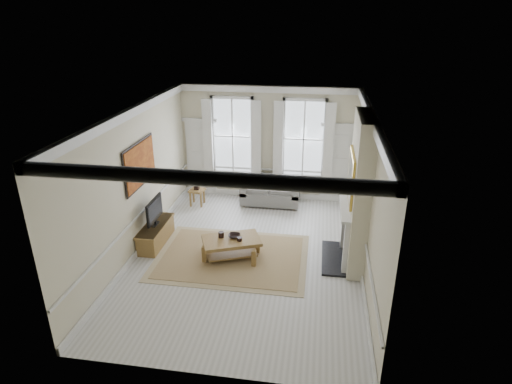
% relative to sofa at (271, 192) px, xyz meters
% --- Properties ---
extents(floor, '(7.20, 7.20, 0.00)m').
position_rel_sofa_xyz_m(floor, '(-0.16, -3.11, -0.35)').
color(floor, '#B7B5AD').
rests_on(floor, ground).
extents(ceiling, '(7.20, 7.20, 0.00)m').
position_rel_sofa_xyz_m(ceiling, '(-0.16, -3.11, 3.05)').
color(ceiling, white).
rests_on(ceiling, back_wall).
extents(back_wall, '(5.20, 0.00, 5.20)m').
position_rel_sofa_xyz_m(back_wall, '(-0.16, 0.49, 1.35)').
color(back_wall, beige).
rests_on(back_wall, floor).
extents(left_wall, '(0.00, 7.20, 7.20)m').
position_rel_sofa_xyz_m(left_wall, '(-2.76, -3.11, 1.35)').
color(left_wall, beige).
rests_on(left_wall, floor).
extents(right_wall, '(0.00, 7.20, 7.20)m').
position_rel_sofa_xyz_m(right_wall, '(2.44, -3.11, 1.35)').
color(right_wall, beige).
rests_on(right_wall, floor).
extents(window_left, '(1.26, 0.20, 2.20)m').
position_rel_sofa_xyz_m(window_left, '(-1.21, 0.44, 1.55)').
color(window_left, '#B2BCC6').
rests_on(window_left, back_wall).
extents(window_right, '(1.26, 0.20, 2.20)m').
position_rel_sofa_xyz_m(window_right, '(0.89, 0.44, 1.55)').
color(window_right, '#B2BCC6').
rests_on(window_right, back_wall).
extents(door_left, '(0.90, 0.08, 2.30)m').
position_rel_sofa_xyz_m(door_left, '(-2.21, 0.45, 0.80)').
color(door_left, silver).
rests_on(door_left, floor).
extents(door_right, '(0.90, 0.08, 2.30)m').
position_rel_sofa_xyz_m(door_right, '(1.89, 0.45, 0.80)').
color(door_right, silver).
rests_on(door_right, floor).
extents(painting, '(0.05, 1.66, 1.06)m').
position_rel_sofa_xyz_m(painting, '(-2.72, -2.81, 1.70)').
color(painting, '#C76E22').
rests_on(painting, left_wall).
extents(chimney_breast, '(0.35, 1.70, 3.38)m').
position_rel_sofa_xyz_m(chimney_breast, '(2.27, -2.91, 1.35)').
color(chimney_breast, beige).
rests_on(chimney_breast, floor).
extents(hearth, '(0.55, 1.50, 0.05)m').
position_rel_sofa_xyz_m(hearth, '(1.84, -2.91, -0.32)').
color(hearth, black).
rests_on(hearth, floor).
extents(fireplace, '(0.21, 1.45, 1.33)m').
position_rel_sofa_xyz_m(fireplace, '(2.04, -2.91, 0.38)').
color(fireplace, silver).
rests_on(fireplace, floor).
extents(mirror, '(0.06, 1.26, 1.06)m').
position_rel_sofa_xyz_m(mirror, '(2.05, -2.91, 1.70)').
color(mirror, gold).
rests_on(mirror, chimney_breast).
extents(sofa, '(1.71, 0.83, 0.83)m').
position_rel_sofa_xyz_m(sofa, '(0.00, 0.00, 0.00)').
color(sofa, slate).
rests_on(sofa, floor).
extents(side_table, '(0.47, 0.47, 0.49)m').
position_rel_sofa_xyz_m(side_table, '(-2.13, -0.44, 0.04)').
color(side_table, brown).
rests_on(side_table, floor).
extents(rug, '(3.50, 2.60, 0.02)m').
position_rel_sofa_xyz_m(rug, '(-0.52, -3.20, -0.34)').
color(rug, olive).
rests_on(rug, floor).
extents(coffee_table, '(1.49, 1.19, 0.49)m').
position_rel_sofa_xyz_m(coffee_table, '(-0.52, -3.20, 0.06)').
color(coffee_table, brown).
rests_on(coffee_table, rug).
extents(ceramic_pot_a, '(0.13, 0.13, 0.13)m').
position_rel_sofa_xyz_m(ceramic_pot_a, '(-0.77, -3.15, 0.20)').
color(ceramic_pot_a, black).
rests_on(ceramic_pot_a, coffee_table).
extents(ceramic_pot_b, '(0.12, 0.12, 0.09)m').
position_rel_sofa_xyz_m(ceramic_pot_b, '(-0.32, -3.25, 0.18)').
color(ceramic_pot_b, black).
rests_on(ceramic_pot_b, coffee_table).
extents(bowl, '(0.28, 0.28, 0.07)m').
position_rel_sofa_xyz_m(bowl, '(-0.47, -3.10, 0.17)').
color(bowl, black).
rests_on(bowl, coffee_table).
extents(tv_stand, '(0.45, 1.41, 0.50)m').
position_rel_sofa_xyz_m(tv_stand, '(-2.50, -2.82, -0.10)').
color(tv_stand, brown).
rests_on(tv_stand, floor).
extents(tv, '(0.08, 0.90, 0.68)m').
position_rel_sofa_xyz_m(tv, '(-2.48, -2.82, 0.55)').
color(tv, black).
rests_on(tv, tv_stand).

